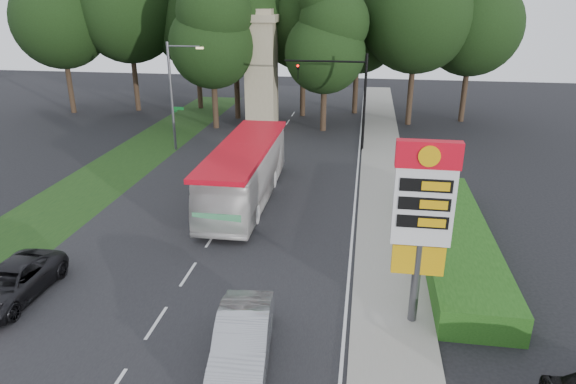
# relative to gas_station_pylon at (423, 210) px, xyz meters

# --- Properties ---
(ground) EXTENTS (120.00, 120.00, 0.00)m
(ground) POSITION_rel_gas_station_pylon_xyz_m (-9.20, -1.99, -4.45)
(ground) COLOR black
(ground) RESTS_ON ground
(road_surface) EXTENTS (14.00, 80.00, 0.02)m
(road_surface) POSITION_rel_gas_station_pylon_xyz_m (-9.20, 10.01, -4.44)
(road_surface) COLOR black
(road_surface) RESTS_ON ground
(sidewalk_right) EXTENTS (3.00, 80.00, 0.12)m
(sidewalk_right) POSITION_rel_gas_station_pylon_xyz_m (-0.70, 10.01, -4.39)
(sidewalk_right) COLOR gray
(sidewalk_right) RESTS_ON ground
(grass_verge_left) EXTENTS (5.00, 50.00, 0.02)m
(grass_verge_left) POSITION_rel_gas_station_pylon_xyz_m (-18.70, 16.01, -4.44)
(grass_verge_left) COLOR #193814
(grass_verge_left) RESTS_ON ground
(hedge) EXTENTS (3.00, 14.00, 1.20)m
(hedge) POSITION_rel_gas_station_pylon_xyz_m (2.30, 6.01, -3.85)
(hedge) COLOR #1C4913
(hedge) RESTS_ON ground
(gas_station_pylon) EXTENTS (2.10, 0.45, 6.85)m
(gas_station_pylon) POSITION_rel_gas_station_pylon_xyz_m (0.00, 0.00, 0.00)
(gas_station_pylon) COLOR #59595E
(gas_station_pylon) RESTS_ON ground
(traffic_signal_mast) EXTENTS (6.10, 0.35, 7.20)m
(traffic_signal_mast) POSITION_rel_gas_station_pylon_xyz_m (-3.52, 22.00, 0.22)
(traffic_signal_mast) COLOR black
(traffic_signal_mast) RESTS_ON ground
(streetlight_signs) EXTENTS (2.75, 0.98, 8.00)m
(streetlight_signs) POSITION_rel_gas_station_pylon_xyz_m (-16.19, 20.01, -0.01)
(streetlight_signs) COLOR #59595E
(streetlight_signs) RESTS_ON ground
(monument) EXTENTS (3.00, 3.00, 10.05)m
(monument) POSITION_rel_gas_station_pylon_xyz_m (-11.20, 28.01, 0.66)
(monument) COLOR tan
(monument) RESTS_ON ground
(tree_far_west) EXTENTS (8.96, 8.96, 17.60)m
(tree_far_west) POSITION_rel_gas_station_pylon_xyz_m (-31.20, 31.01, 6.24)
(tree_far_west) COLOR #2D2116
(tree_far_west) RESTS_ON ground
(tree_west_near) EXTENTS (8.40, 8.40, 16.50)m
(tree_west_near) POSITION_rel_gas_station_pylon_xyz_m (-19.20, 35.01, 5.57)
(tree_west_near) COLOR #2D2116
(tree_west_near) RESTS_ON ground
(tree_east_near) EXTENTS (8.12, 8.12, 15.95)m
(tree_east_near) POSITION_rel_gas_station_pylon_xyz_m (-3.20, 35.01, 5.23)
(tree_east_near) COLOR #2D2116
(tree_east_near) RESTS_ON ground
(tree_far_east) EXTENTS (8.68, 8.68, 17.05)m
(tree_far_east) POSITION_rel_gas_station_pylon_xyz_m (6.80, 33.01, 5.90)
(tree_far_east) COLOR #2D2116
(tree_far_east) RESTS_ON ground
(tree_monument_left) EXTENTS (7.28, 7.28, 14.30)m
(tree_monument_left) POSITION_rel_gas_station_pylon_xyz_m (-15.20, 27.01, 4.23)
(tree_monument_left) COLOR #2D2116
(tree_monument_left) RESTS_ON ground
(tree_monument_right) EXTENTS (6.72, 6.72, 13.20)m
(tree_monument_right) POSITION_rel_gas_station_pylon_xyz_m (-5.70, 27.51, 3.56)
(tree_monument_right) COLOR #2D2116
(tree_monument_right) RESTS_ON ground
(transit_bus) EXTENTS (2.92, 11.91, 3.31)m
(transit_bus) POSITION_rel_gas_station_pylon_xyz_m (-8.70, 10.68, -2.79)
(transit_bus) COLOR silver
(transit_bus) RESTS_ON ground
(sedan_silver) EXTENTS (2.25, 5.05, 1.61)m
(sedan_silver) POSITION_rel_gas_station_pylon_xyz_m (-5.60, -2.95, -3.64)
(sedan_silver) COLOR #9B9EA2
(sedan_silver) RESTS_ON ground
(suv_charcoal) EXTENTS (2.30, 4.94, 1.37)m
(suv_charcoal) POSITION_rel_gas_station_pylon_xyz_m (-15.40, -0.77, -3.76)
(suv_charcoal) COLOR black
(suv_charcoal) RESTS_ON ground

